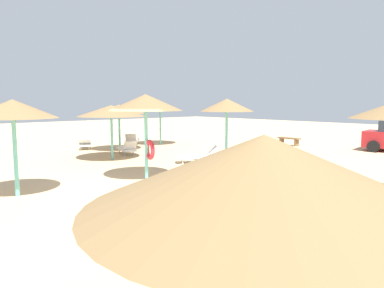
{
  "coord_description": "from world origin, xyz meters",
  "views": [
    {
      "loc": [
        9.62,
        -5.61,
        2.72
      ],
      "look_at": [
        0.0,
        3.0,
        1.2
      ],
      "focal_mm": 33.41,
      "sensor_mm": 36.0,
      "label": 1
    }
  ],
  "objects_px": {
    "lounger_2": "(132,140)",
    "bench_0": "(289,140)",
    "lounger_5": "(85,144)",
    "parasol_0": "(227,105)",
    "parasol_6": "(13,109)",
    "parasol_4": "(111,111)",
    "parasol_5": "(119,109)",
    "parasol_7": "(146,104)",
    "parasol_3": "(263,174)",
    "lounger_4": "(127,148)",
    "parasol_2": "(160,107)",
    "lounger_0": "(199,156)"
  },
  "relations": [
    {
      "from": "lounger_5",
      "to": "lounger_4",
      "type": "bearing_deg",
      "value": 10.87
    },
    {
      "from": "parasol_0",
      "to": "lounger_0",
      "type": "xyz_separation_m",
      "value": [
        -0.59,
        -1.18,
        -2.25
      ]
    },
    {
      "from": "lounger_0",
      "to": "lounger_4",
      "type": "distance_m",
      "value": 4.51
    },
    {
      "from": "parasol_3",
      "to": "parasol_5",
      "type": "distance_m",
      "value": 18.43
    },
    {
      "from": "parasol_0",
      "to": "parasol_6",
      "type": "height_order",
      "value": "parasol_0"
    },
    {
      "from": "lounger_0",
      "to": "lounger_2",
      "type": "distance_m",
      "value": 7.64
    },
    {
      "from": "parasol_6",
      "to": "lounger_2",
      "type": "bearing_deg",
      "value": 132.07
    },
    {
      "from": "parasol_2",
      "to": "bench_0",
      "type": "relative_size",
      "value": 1.87
    },
    {
      "from": "lounger_5",
      "to": "parasol_0",
      "type": "bearing_deg",
      "value": 18.83
    },
    {
      "from": "parasol_0",
      "to": "bench_0",
      "type": "height_order",
      "value": "parasol_0"
    },
    {
      "from": "parasol_4",
      "to": "parasol_2",
      "type": "bearing_deg",
      "value": 121.61
    },
    {
      "from": "parasol_0",
      "to": "parasol_2",
      "type": "distance_m",
      "value": 7.5
    },
    {
      "from": "parasol_4",
      "to": "parasol_6",
      "type": "distance_m",
      "value": 6.82
    },
    {
      "from": "parasol_3",
      "to": "parasol_4",
      "type": "relative_size",
      "value": 0.8
    },
    {
      "from": "parasol_5",
      "to": "lounger_5",
      "type": "bearing_deg",
      "value": -145.37
    },
    {
      "from": "parasol_4",
      "to": "lounger_2",
      "type": "height_order",
      "value": "parasol_4"
    },
    {
      "from": "parasol_5",
      "to": "lounger_4",
      "type": "bearing_deg",
      "value": -18.79
    },
    {
      "from": "parasol_2",
      "to": "parasol_7",
      "type": "height_order",
      "value": "parasol_7"
    },
    {
      "from": "parasol_3",
      "to": "bench_0",
      "type": "height_order",
      "value": "parasol_3"
    },
    {
      "from": "parasol_2",
      "to": "lounger_0",
      "type": "distance_m",
      "value": 7.6
    },
    {
      "from": "parasol_6",
      "to": "bench_0",
      "type": "relative_size",
      "value": 1.85
    },
    {
      "from": "lounger_4",
      "to": "lounger_5",
      "type": "distance_m",
      "value": 3.53
    },
    {
      "from": "parasol_4",
      "to": "lounger_5",
      "type": "relative_size",
      "value": 1.61
    },
    {
      "from": "parasol_3",
      "to": "bench_0",
      "type": "distance_m",
      "value": 21.08
    },
    {
      "from": "parasol_2",
      "to": "lounger_4",
      "type": "xyz_separation_m",
      "value": [
        2.32,
        -3.93,
        -2.09
      ]
    },
    {
      "from": "parasol_3",
      "to": "lounger_2",
      "type": "height_order",
      "value": "parasol_3"
    },
    {
      "from": "parasol_2",
      "to": "lounger_5",
      "type": "height_order",
      "value": "parasol_2"
    },
    {
      "from": "parasol_3",
      "to": "lounger_5",
      "type": "height_order",
      "value": "parasol_3"
    },
    {
      "from": "parasol_7",
      "to": "lounger_2",
      "type": "height_order",
      "value": "parasol_7"
    },
    {
      "from": "parasol_0",
      "to": "parasol_4",
      "type": "distance_m",
      "value": 5.41
    },
    {
      "from": "parasol_4",
      "to": "parasol_5",
      "type": "height_order",
      "value": "parasol_4"
    },
    {
      "from": "parasol_6",
      "to": "lounger_0",
      "type": "bearing_deg",
      "value": 95.13
    },
    {
      "from": "parasol_7",
      "to": "lounger_4",
      "type": "xyz_separation_m",
      "value": [
        -5.71,
        2.7,
        -2.34
      ]
    },
    {
      "from": "parasol_0",
      "to": "lounger_0",
      "type": "height_order",
      "value": "parasol_0"
    },
    {
      "from": "parasol_4",
      "to": "lounger_0",
      "type": "xyz_separation_m",
      "value": [
        3.44,
        2.41,
        -1.98
      ]
    },
    {
      "from": "lounger_0",
      "to": "lounger_5",
      "type": "height_order",
      "value": "lounger_0"
    },
    {
      "from": "lounger_2",
      "to": "bench_0",
      "type": "xyz_separation_m",
      "value": [
        6.54,
        7.42,
        0.02
      ]
    },
    {
      "from": "lounger_0",
      "to": "lounger_5",
      "type": "bearing_deg",
      "value": -167.8
    },
    {
      "from": "parasol_6",
      "to": "lounger_2",
      "type": "height_order",
      "value": "parasol_6"
    },
    {
      "from": "parasol_2",
      "to": "parasol_7",
      "type": "distance_m",
      "value": 10.41
    },
    {
      "from": "lounger_5",
      "to": "parasol_2",
      "type": "bearing_deg",
      "value": 75.99
    },
    {
      "from": "parasol_7",
      "to": "parasol_4",
      "type": "bearing_deg",
      "value": 164.55
    },
    {
      "from": "parasol_3",
      "to": "parasol_4",
      "type": "height_order",
      "value": "parasol_4"
    },
    {
      "from": "parasol_3",
      "to": "lounger_4",
      "type": "height_order",
      "value": "parasol_3"
    },
    {
      "from": "parasol_4",
      "to": "bench_0",
      "type": "xyz_separation_m",
      "value": [
        2.45,
        11.13,
        -1.96
      ]
    },
    {
      "from": "parasol_5",
      "to": "lounger_4",
      "type": "relative_size",
      "value": 1.54
    },
    {
      "from": "parasol_2",
      "to": "lounger_0",
      "type": "relative_size",
      "value": 1.49
    },
    {
      "from": "parasol_5",
      "to": "lounger_5",
      "type": "height_order",
      "value": "parasol_5"
    },
    {
      "from": "parasol_0",
      "to": "lounger_2",
      "type": "relative_size",
      "value": 1.57
    },
    {
      "from": "parasol_3",
      "to": "parasol_5",
      "type": "xyz_separation_m",
      "value": [
        -16.33,
        8.53,
        0.04
      ]
    }
  ]
}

